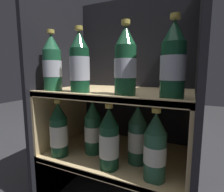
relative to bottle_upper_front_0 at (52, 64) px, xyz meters
name	(u,v)px	position (x,y,z in m)	size (l,w,h in m)	color
fridge_back_wall	(133,94)	(0.24, 0.34, -0.15)	(0.65, 0.02, 0.98)	black
fridge_side_left	(61,95)	(-0.08, 0.14, -0.15)	(0.02, 0.44, 0.98)	black
fridge_side_right	(197,105)	(0.55, 0.14, -0.15)	(0.02, 0.44, 0.98)	black
shelf_lower	(117,162)	(0.24, 0.13, -0.44)	(0.61, 0.40, 0.25)	#DBBC84
shelf_upper	(117,123)	(0.24, 0.13, -0.25)	(0.61, 0.40, 0.54)	#DBBC84
bottle_upper_front_0	(52,64)	(0.00, 0.00, 0.00)	(0.08, 0.08, 0.25)	#1E5638
bottle_upper_front_1	(80,64)	(0.14, 0.00, 0.00)	(0.08, 0.08, 0.25)	#144228
bottle_upper_front_2	(125,63)	(0.32, 0.00, 0.00)	(0.08, 0.08, 0.25)	#194C2D
bottle_upper_front_3	(173,62)	(0.47, 0.00, 0.00)	(0.08, 0.08, 0.25)	#144228
bottle_lower_front_0	(59,131)	(0.02, 0.00, -0.28)	(0.08, 0.08, 0.25)	#144228
bottle_lower_front_1	(109,140)	(0.26, 0.00, -0.28)	(0.08, 0.08, 0.25)	#144228
bottle_lower_front_2	(155,148)	(0.43, 0.00, -0.28)	(0.08, 0.08, 0.25)	#285B42
bottle_lower_back_0	(93,129)	(0.14, 0.08, -0.28)	(0.08, 0.08, 0.25)	#1E5638
bottle_lower_back_1	(137,136)	(0.34, 0.08, -0.28)	(0.08, 0.08, 0.25)	#285B42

